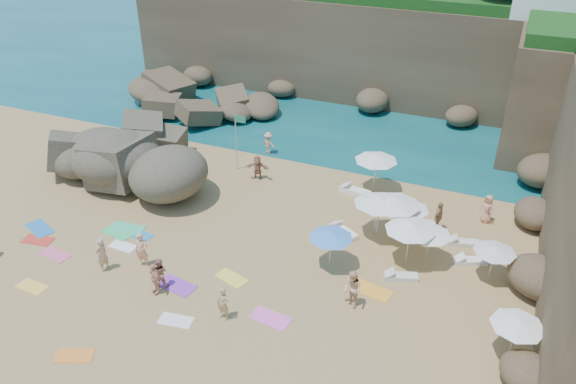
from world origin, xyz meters
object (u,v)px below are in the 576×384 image
at_px(person_stand_3, 439,217).
at_px(parasol_1, 376,158).
at_px(parasol_0, 395,201).
at_px(person_stand_1, 160,273).
at_px(person_stand_4, 487,209).
at_px(lounger_0, 355,191).
at_px(person_stand_2, 268,143).
at_px(person_stand_6, 102,254).
at_px(parasol_2, 408,206).
at_px(person_stand_0, 142,250).
at_px(flag_pole, 238,135).
at_px(person_stand_5, 257,168).
at_px(rock_outcrop, 144,165).

bearing_deg(person_stand_3, parasol_1, 68.33).
xyz_separation_m(parasol_0, person_stand_1, (-9.17, -8.09, -1.50)).
bearing_deg(person_stand_4, lounger_0, -145.96).
xyz_separation_m(person_stand_2, person_stand_6, (-2.24, -14.79, 0.14)).
distance_m(person_stand_1, person_stand_6, 3.31).
bearing_deg(parasol_2, person_stand_0, -147.06).
bearing_deg(parasol_2, person_stand_2, 149.75).
distance_m(parasol_2, person_stand_1, 12.97).
bearing_deg(flag_pole, person_stand_1, -81.01).
distance_m(flag_pole, parasol_0, 11.69).
xyz_separation_m(parasol_1, person_stand_6, (-10.25, -12.67, -1.32)).
xyz_separation_m(person_stand_4, person_stand_5, (-13.85, -0.44, -0.04)).
bearing_deg(parasol_1, rock_outcrop, -169.94).
xyz_separation_m(parasol_1, person_stand_3, (4.34, -2.92, -1.35)).
xyz_separation_m(person_stand_3, person_stand_5, (-11.50, 1.47, -0.08)).
xyz_separation_m(parasol_1, person_stand_1, (-6.95, -12.64, -1.45)).
bearing_deg(person_stand_1, person_stand_5, -104.11).
distance_m(person_stand_0, person_stand_2, 13.78).
distance_m(flag_pole, parasol_2, 12.18).
distance_m(lounger_0, person_stand_5, 6.30).
distance_m(parasol_1, person_stand_1, 14.50).
distance_m(parasol_0, parasol_2, 0.80).
relative_size(person_stand_0, person_stand_2, 1.20).
relative_size(lounger_0, person_stand_5, 1.16).
bearing_deg(person_stand_3, person_stand_2, 80.07).
xyz_separation_m(rock_outcrop, person_stand_2, (6.92, 4.77, 0.78)).
distance_m(person_stand_1, person_stand_4, 17.92).
distance_m(parasol_0, person_stand_1, 12.32).
bearing_deg(person_stand_2, person_stand_3, 171.59).
relative_size(parasol_0, person_stand_3, 1.49).
distance_m(parasol_1, parasol_2, 5.08).
height_order(rock_outcrop, flag_pole, flag_pole).
height_order(flag_pole, person_stand_1, flag_pole).
xyz_separation_m(person_stand_2, person_stand_4, (14.69, -3.12, 0.07)).
height_order(person_stand_0, person_stand_1, person_stand_0).
bearing_deg(person_stand_6, person_stand_5, 171.65).
bearing_deg(flag_pole, person_stand_4, -0.96).
distance_m(parasol_0, person_stand_6, 14.94).
height_order(lounger_0, person_stand_0, person_stand_0).
bearing_deg(parasol_2, lounger_0, 137.94).
distance_m(parasol_1, person_stand_5, 7.45).
bearing_deg(person_stand_0, parasol_1, 45.73).
bearing_deg(person_stand_0, lounger_0, 46.86).
xyz_separation_m(person_stand_1, person_stand_5, (-0.22, 11.20, 0.02)).
height_order(person_stand_3, person_stand_6, person_stand_6).
xyz_separation_m(lounger_0, person_stand_3, (5.27, -2.11, 0.74)).
bearing_deg(person_stand_4, person_stand_0, -109.73).
bearing_deg(rock_outcrop, parasol_2, -5.01).
distance_m(parasol_0, lounger_0, 5.34).
bearing_deg(parasol_1, person_stand_3, -33.92).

